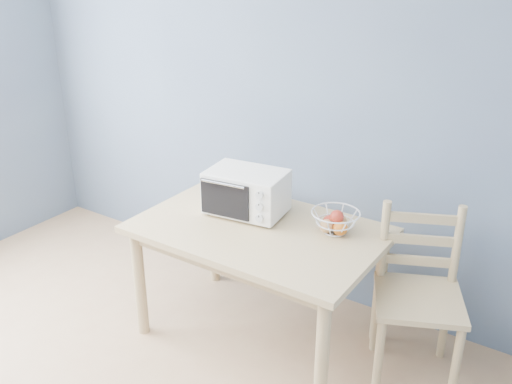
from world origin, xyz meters
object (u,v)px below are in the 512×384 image
Objects in this scene: toaster_oven at (244,191)px; dining_chair at (417,298)px; fruit_basket at (335,222)px; dining_table at (259,243)px.

dining_chair is (1.07, 0.10, -0.41)m from toaster_oven.
fruit_basket is (0.57, 0.07, -0.07)m from toaster_oven.
toaster_oven is at bearing 147.75° from dining_table.
fruit_basket is 0.31× the size of dining_chair.
fruit_basket is at bearing 158.98° from dining_chair.
fruit_basket is 0.60m from dining_chair.
dining_chair is at bearing 3.25° from fruit_basket.
toaster_oven is 0.58m from fruit_basket.
toaster_oven is 1.63× the size of fruit_basket.
toaster_oven is (-0.18, 0.12, 0.24)m from dining_table.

